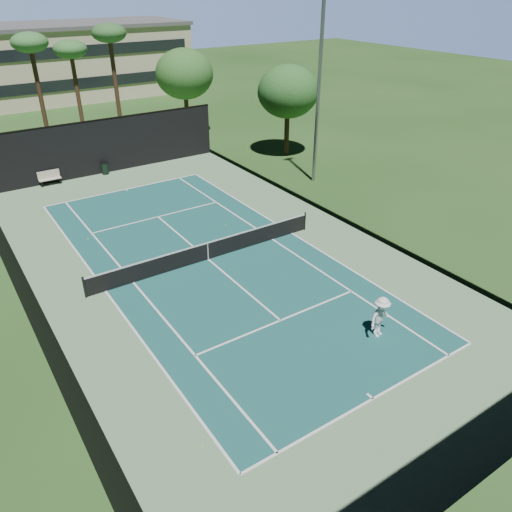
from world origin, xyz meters
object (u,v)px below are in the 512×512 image
Objects in this scene: player at (381,317)px; tennis_ball_c at (226,225)px; tennis_net at (208,250)px; tennis_ball_a at (202,447)px; tennis_ball_b at (129,271)px; tennis_ball_d at (88,239)px; park_bench at (49,177)px; trash_bin at (105,168)px.

player is 24.35× the size of tennis_ball_c.
tennis_net is at bearing -133.26° from tennis_ball_c.
tennis_ball_b is (2.06, 11.59, 0.00)m from tennis_ball_a.
tennis_ball_a is 0.81× the size of tennis_ball_d.
park_bench is (1.86, 26.15, 0.52)m from tennis_ball_a.
tennis_ball_b is 4.65m from tennis_ball_d.
park_bench is at bearing 118.61° from tennis_ball_c.
park_bench is at bearing 87.48° from tennis_ball_d.
park_bench is at bearing 104.58° from tennis_net.
trash_bin reaches higher than tennis_ball_a.
player is 12.56m from tennis_ball_b.
tennis_ball_b is 0.07× the size of trash_bin.
tennis_ball_c is at bearing 46.74° from tennis_net.
tennis_ball_a is 0.89× the size of tennis_ball_b.
park_bench is (-0.20, 14.56, 0.51)m from tennis_ball_b.
tennis_net is 16.26m from park_bench.
tennis_ball_a is 26.22m from park_bench.
tennis_ball_c reaches higher than tennis_ball_b.
park_bench is (-6.87, 25.16, -0.37)m from player.
tennis_ball_c reaches higher than tennis_ball_a.
tennis_ball_b is at bearing -82.14° from tennis_ball_d.
tennis_ball_b is 15.05m from trash_bin.
tennis_ball_d is at bearing -114.05° from trash_bin.
tennis_net is 206.46× the size of tennis_ball_a.
tennis_ball_b is at bearing -104.65° from trash_bin.
trash_bin is (5.86, 26.14, 0.45)m from tennis_ball_a.
tennis_ball_a is at bearing -123.24° from tennis_ball_c.
tennis_ball_a is 0.83× the size of tennis_ball_c.
tennis_ball_d reaches higher than tennis_ball_a.
tennis_net is 13.65× the size of trash_bin.
tennis_ball_d is at bearing 97.86° from tennis_ball_b.
player is 23.73× the size of tennis_ball_d.
park_bench is at bearing 85.93° from tennis_ball_a.
tennis_ball_d reaches higher than tennis_ball_b.
player is at bearing -73.60° from tennis_net.
tennis_net is at bearing -51.92° from tennis_ball_d.
trash_bin is at bearing 65.95° from tennis_ball_d.
trash_bin reaches higher than tennis_ball_b.
tennis_ball_d is at bearing 128.08° from tennis_net.
player reaches higher than tennis_ball_b.
tennis_ball_a is at bearing -100.08° from tennis_ball_b.
tennis_ball_a is 11.77m from tennis_ball_b.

